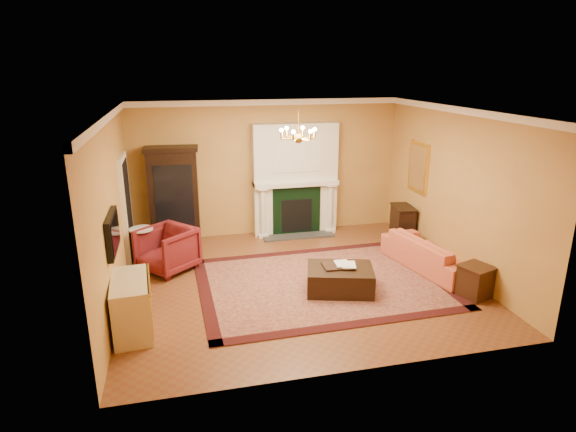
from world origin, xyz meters
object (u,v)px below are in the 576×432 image
object	(u,v)px
wingback_armchair	(167,247)
console_table	(402,224)
coral_sofa	(431,248)
end_table	(475,282)
pedestal_table	(142,245)
commode	(132,306)
china_cabinet	(174,198)
leather_ottoman	(340,279)

from	to	relation	value
wingback_armchair	console_table	world-z (taller)	wingback_armchair
coral_sofa	end_table	xyz separation A→B (m)	(0.13, -1.23, -0.15)
wingback_armchair	pedestal_table	xyz separation A→B (m)	(-0.45, 0.26, -0.00)
end_table	wingback_armchair	bearing A→B (deg)	155.36
commode	console_table	xyz separation A→B (m)	(5.51, 2.66, -0.04)
china_cabinet	pedestal_table	bearing A→B (deg)	-113.75
pedestal_table	coral_sofa	bearing A→B (deg)	-13.96
wingback_armchair	pedestal_table	bearing A→B (deg)	-161.45
wingback_armchair	end_table	world-z (taller)	wingback_armchair
china_cabinet	wingback_armchair	distance (m)	1.58
commode	leather_ottoman	xyz separation A→B (m)	(3.33, 0.55, -0.18)
console_table	leather_ottoman	bearing A→B (deg)	-127.17
coral_sofa	china_cabinet	bearing A→B (deg)	50.42
pedestal_table	end_table	distance (m)	5.99
leather_ottoman	commode	bearing A→B (deg)	-154.75
commode	console_table	world-z (taller)	commode
commode	leather_ottoman	bearing A→B (deg)	5.49
pedestal_table	commode	xyz separation A→B (m)	(-0.03, -2.39, -0.05)
coral_sofa	console_table	bearing A→B (deg)	-17.90
commode	leather_ottoman	distance (m)	3.38
china_cabinet	pedestal_table	size ratio (longest dim) A/B	2.57
pedestal_table	console_table	xyz separation A→B (m)	(5.48, 0.27, -0.09)
coral_sofa	console_table	world-z (taller)	coral_sofa
console_table	china_cabinet	bearing A→B (deg)	177.73
console_table	leather_ottoman	world-z (taller)	console_table
commode	end_table	xyz separation A→B (m)	(5.45, -0.16, -0.14)
pedestal_table	leather_ottoman	bearing A→B (deg)	-29.11
china_cabinet	commode	size ratio (longest dim) A/B	1.85
pedestal_table	end_table	bearing A→B (deg)	-25.13
coral_sofa	end_table	world-z (taller)	coral_sofa
pedestal_table	leather_ottoman	distance (m)	3.79
end_table	leather_ottoman	xyz separation A→B (m)	(-2.12, 0.70, -0.04)
pedestal_table	console_table	bearing A→B (deg)	2.87
china_cabinet	leather_ottoman	bearing A→B (deg)	-44.80
coral_sofa	wingback_armchair	bearing A→B (deg)	66.64
pedestal_table	commode	bearing A→B (deg)	-90.72
end_table	leather_ottoman	world-z (taller)	end_table
commode	leather_ottoman	size ratio (longest dim) A/B	0.98
pedestal_table	coral_sofa	xyz separation A→B (m)	(5.29, -1.32, -0.05)
china_cabinet	coral_sofa	xyz separation A→B (m)	(4.65, -2.53, -0.60)
pedestal_table	end_table	world-z (taller)	pedestal_table
china_cabinet	console_table	xyz separation A→B (m)	(4.84, -0.94, -0.64)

